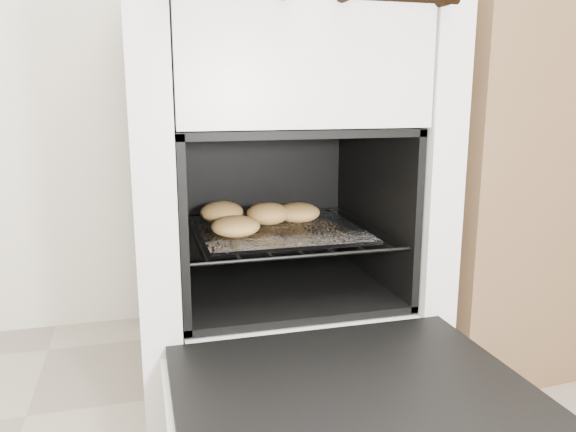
{
  "coord_description": "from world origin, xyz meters",
  "views": [
    {
      "loc": [
        -0.4,
        -0.2,
        0.7
      ],
      "look_at": [
        -0.08,
        0.97,
        0.44
      ],
      "focal_mm": 35.0,
      "sensor_mm": 36.0,
      "label": 1
    }
  ],
  "objects": [
    {
      "name": "oven_rack",
      "position": [
        -0.08,
        1.06,
        0.38
      ],
      "size": [
        0.48,
        0.46,
        0.01
      ],
      "color": "black",
      "rests_on": "stove"
    },
    {
      "name": "baked_rolls",
      "position": [
        -0.13,
        1.09,
        0.42
      ],
      "size": [
        0.33,
        0.29,
        0.05
      ],
      "color": "tan",
      "rests_on": "foil_sheet"
    },
    {
      "name": "foil_sheet",
      "position": [
        -0.08,
        1.04,
        0.39
      ],
      "size": [
        0.37,
        0.33,
        0.01
      ],
      "primitive_type": "cube",
      "color": "white",
      "rests_on": "oven_rack"
    },
    {
      "name": "oven_door",
      "position": [
        -0.08,
        0.58,
        0.22
      ],
      "size": [
        0.59,
        0.46,
        0.04
      ],
      "color": "black",
      "rests_on": "stove"
    },
    {
      "name": "counter",
      "position": [
        0.77,
        1.19,
        0.49
      ],
      "size": [
        1.03,
        0.73,
        0.99
      ],
      "primitive_type": "cube",
      "rotation": [
        0.0,
        0.0,
        0.07
      ],
      "color": "brown",
      "rests_on": "ground"
    },
    {
      "name": "stove",
      "position": [
        -0.08,
        1.13,
        0.49
      ],
      "size": [
        0.66,
        0.73,
        1.01
      ],
      "color": "silver",
      "rests_on": "ground"
    }
  ]
}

